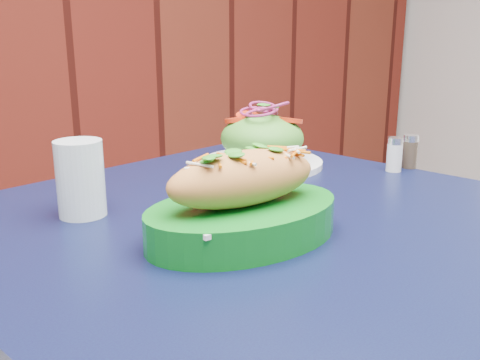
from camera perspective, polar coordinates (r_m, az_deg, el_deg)
cafe_table at (r=0.79m, az=2.61°, el=-9.79°), size 0.94×0.94×0.75m
banh_mi_basket at (r=0.66m, az=0.35°, el=-2.53°), size 0.27×0.18×0.12m
salad_plate at (r=1.03m, az=2.37°, el=4.08°), size 0.23×0.23×0.12m
water_glass at (r=0.78m, az=-16.66°, el=0.15°), size 0.07×0.07×0.11m
salt_shaker at (r=1.03m, az=16.15°, el=2.64°), size 0.03×0.03×0.06m
pepper_shaker at (r=1.07m, az=17.69°, el=2.92°), size 0.03×0.03×0.06m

